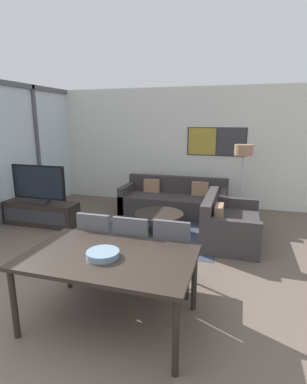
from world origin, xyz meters
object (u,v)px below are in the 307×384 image
object	(u,v)px
dining_chair_centre	(134,248)
sofa_main	(174,201)
television	(39,184)
dining_table	(109,261)
coffee_table	(159,218)
fruit_bowl	(103,254)
tv_console	(41,213)
sofa_side	(227,226)
floor_lamp	(243,155)
dining_chair_right	(173,251)
dining_chair_left	(99,243)

from	to	relation	value
dining_chair_centre	sofa_main	bearing A→B (deg)	93.88
television	dining_table	bearing A→B (deg)	-42.19
coffee_table	fruit_bowl	size ratio (longest dim) A/B	2.84
tv_console	sofa_side	distance (m)	3.60
tv_console	floor_lamp	distance (m)	4.24
tv_console	television	xyz separation A→B (m)	(0.00, 0.00, 0.60)
coffee_table	dining_table	world-z (taller)	dining_table
tv_console	sofa_main	bearing A→B (deg)	32.52
dining_chair_right	television	bearing A→B (deg)	152.47
dining_chair_centre	fruit_bowl	world-z (taller)	dining_chair_centre
tv_console	dining_chair_left	distance (m)	2.67
tv_console	television	bearing A→B (deg)	90.00
tv_console	dining_chair_centre	size ratio (longest dim) A/B	1.59
dining_chair_left	fruit_bowl	distance (m)	0.93
sofa_main	sofa_side	distance (m)	1.77
sofa_main	sofa_side	world-z (taller)	same
television	sofa_main	bearing A→B (deg)	32.51
sofa_main	dining_chair_right	world-z (taller)	dining_chair_right
fruit_bowl	floor_lamp	size ratio (longest dim) A/B	0.20
sofa_main	coffee_table	bearing A→B (deg)	-90.00
dining_table	dining_chair_left	distance (m)	0.88
dining_chair_centre	tv_console	bearing A→B (deg)	147.69
dining_table	dining_chair_left	size ratio (longest dim) A/B	1.77
dining_table	floor_lamp	xyz separation A→B (m)	(1.21, 3.89, 0.66)
fruit_bowl	dining_chair_left	bearing A→B (deg)	119.93
sofa_main	sofa_side	size ratio (longest dim) A/B	1.55
television	sofa_side	size ratio (longest dim) A/B	0.78
sofa_side	dining_chair_centre	distance (m)	2.13
coffee_table	dining_chair_right	size ratio (longest dim) A/B	0.96
dining_chair_left	floor_lamp	distance (m)	3.68
dining_chair_left	dining_chair_right	distance (m)	0.96
sofa_side	fruit_bowl	size ratio (longest dim) A/B	4.64
dining_chair_right	sofa_side	bearing A→B (deg)	73.94
tv_console	television	size ratio (longest dim) A/B	1.31
sofa_side	dining_table	size ratio (longest dim) A/B	0.88
television	dining_table	xyz separation A→B (m)	(2.58, -2.34, -0.14)
tv_console	dining_chair_right	xyz separation A→B (m)	(3.07, -1.60, 0.30)
sofa_main	dining_chair_centre	bearing A→B (deg)	-86.12
tv_console	dining_chair_left	world-z (taller)	dining_chair_left
coffee_table	fruit_bowl	world-z (taller)	fruit_bowl
sofa_main	dining_table	size ratio (longest dim) A/B	1.37
sofa_side	fruit_bowl	bearing A→B (deg)	158.38
tv_console	dining_chair_centre	xyz separation A→B (m)	(2.58, -1.63, 0.30)
sofa_main	tv_console	bearing A→B (deg)	-147.48
tv_console	fruit_bowl	distance (m)	3.55
television	dining_table	size ratio (longest dim) A/B	0.69
dining_chair_right	sofa_main	bearing A→B (deg)	102.61
coffee_table	dining_chair_left	distance (m)	1.90
dining_table	dining_chair_right	bearing A→B (deg)	57.06
tv_console	dining_table	xyz separation A→B (m)	(2.58, -2.34, 0.46)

